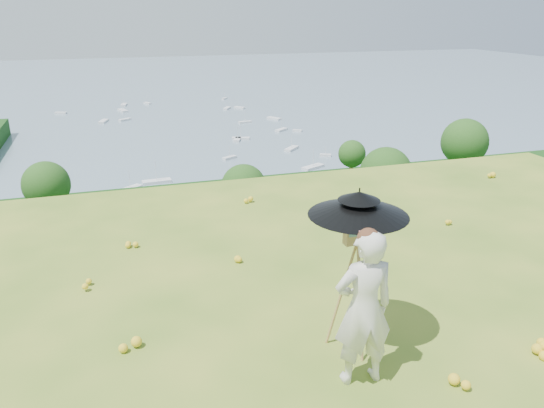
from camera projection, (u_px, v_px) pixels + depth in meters
name	position (u px, v px, depth m)	size (l,w,h in m)	color
ground	(480.00, 324.00, 6.87)	(14.00, 14.00, 0.00)	#4B7421
forest_slope	(188.00, 392.00, 48.29)	(140.00, 56.00, 22.00)	#113B10
shoreline_tier	(153.00, 268.00, 86.55)	(170.00, 28.00, 8.00)	gray
bay_water	(117.00, 100.00, 233.69)	(700.00, 700.00, 0.00)	slate
slope_trees	(179.00, 253.00, 43.43)	(110.00, 50.00, 6.00)	#1A4514
harbor_town	(150.00, 232.00, 84.30)	(110.00, 22.00, 5.00)	silver
moored_boats	(83.00, 141.00, 159.32)	(140.00, 140.00, 0.70)	silver
wildflowers	(469.00, 311.00, 7.08)	(10.00, 10.50, 0.12)	yellow
painter	(364.00, 309.00, 5.55)	(0.65, 0.43, 1.79)	silver
field_easel	(355.00, 284.00, 6.14)	(0.65, 0.65, 1.70)	olive
sun_umbrella	(358.00, 214.00, 5.87)	(1.13, 1.13, 0.61)	black
painter_cap	(369.00, 235.00, 5.26)	(0.22, 0.27, 0.10)	#CB706F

